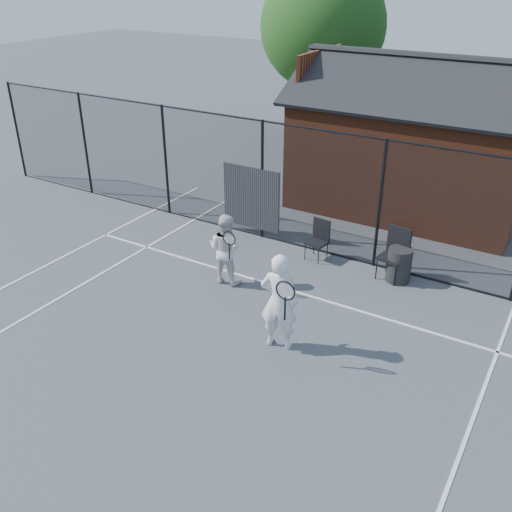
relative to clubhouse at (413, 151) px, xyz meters
The scene contains 10 objects.
ground 9.16m from the clubhouse, 93.18° to the right, with size 80.00×80.00×0.00m, color #464B50.
court_lines 10.46m from the clubhouse, 92.77° to the right, with size 11.02×18.00×0.01m.
fence 4.09m from the clubhouse, 101.37° to the right, with size 22.04×3.00×3.00m.
clubhouse is the anchor object (origin of this frame).
tree_left 7.21m from the clubhouse, 138.01° to the left, with size 4.48×4.48×6.44m.
player_front 7.87m from the clubhouse, 89.18° to the right, with size 0.88×0.69×1.88m.
player_back 6.72m from the clubhouse, 107.66° to the right, with size 0.87×0.65×1.58m.
chair_left 4.61m from the clubhouse, 100.08° to the right, with size 0.45×0.47×0.94m, color black.
chair_right 4.64m from the clubhouse, 76.76° to the right, with size 0.55×0.57×1.14m, color black.
waste_bin 4.72m from the clubhouse, 74.67° to the right, with size 0.53×0.53×0.77m, color #252525.
Camera 1 is at (4.66, -6.36, 6.28)m, focal length 40.00 mm.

